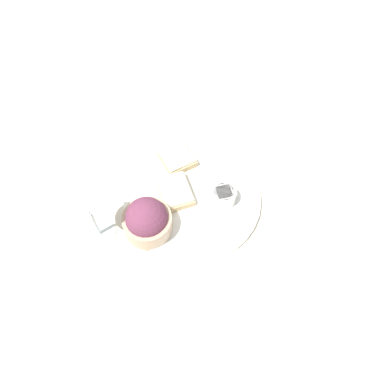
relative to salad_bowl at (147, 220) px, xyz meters
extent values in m
plane|color=beige|center=(0.09, -0.08, -0.05)|extent=(4.00, 4.00, 0.00)
cylinder|color=white|center=(0.09, -0.08, -0.04)|extent=(0.32, 0.32, 0.01)
cylinder|color=tan|center=(0.00, 0.00, -0.01)|extent=(0.11, 0.11, 0.05)
sphere|color=#6B334C|center=(0.00, 0.00, 0.01)|extent=(0.09, 0.09, 0.09)
cylinder|color=white|center=(0.09, -0.16, -0.02)|extent=(0.06, 0.06, 0.04)
cylinder|color=beige|center=(0.09, -0.16, -0.01)|extent=(0.05, 0.05, 0.01)
cube|color=#D1B27F|center=(0.09, -0.05, -0.03)|extent=(0.11, 0.10, 0.02)
cube|color=#F4E5C1|center=(0.09, -0.05, -0.01)|extent=(0.10, 0.09, 0.01)
cube|color=#D1B27F|center=(0.18, -0.04, -0.03)|extent=(0.11, 0.10, 0.02)
cube|color=#F4E5C1|center=(0.18, -0.04, -0.01)|extent=(0.10, 0.10, 0.01)
cylinder|color=silver|center=(-0.02, 0.11, -0.05)|extent=(0.07, 0.07, 0.01)
cylinder|color=silver|center=(-0.02, 0.11, -0.01)|extent=(0.01, 0.01, 0.08)
cone|color=silver|center=(-0.02, 0.11, 0.07)|extent=(0.07, 0.07, 0.08)
cube|color=white|center=(0.00, -0.34, -0.05)|extent=(0.17, 0.18, 0.01)
camera|label=1|loc=(-0.34, -0.14, 0.70)|focal=35.00mm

